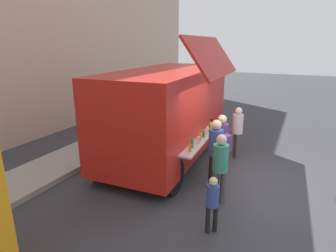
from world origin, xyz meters
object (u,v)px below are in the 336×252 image
Objects in this scene: trash_bin at (157,113)px; customer_mid_with_backpack at (217,147)px; customer_rear_waiting at (220,164)px; child_near_queue at (212,200)px; customer_extra_browsing at (237,128)px; food_truck_main at (168,111)px; customer_front_ordering at (221,140)px.

customer_mid_with_backpack is (-4.94, -4.29, 0.66)m from trash_bin.
customer_rear_waiting reaches higher than child_near_queue.
customer_rear_waiting is 1.43× the size of child_near_queue.
child_near_queue is (-1.81, -0.46, -0.38)m from customer_mid_with_backpack.
customer_extra_browsing is at bearing -44.38° from customer_rear_waiting.
customer_mid_with_backpack is at bearing -139.03° from trash_bin.
customer_mid_with_backpack reaches higher than trash_bin.
trash_bin is 7.34m from customer_rear_waiting.
food_truck_main is at bearing -0.85° from customer_extra_browsing.
child_near_queue is at bearing -144.90° from trash_bin.
customer_rear_waiting is (-2.06, -2.27, -0.54)m from food_truck_main.
food_truck_main is at bearing -147.46° from trash_bin.
customer_rear_waiting is (-5.70, -4.59, 0.58)m from trash_bin.
customer_mid_with_backpack is 0.83m from customer_rear_waiting.
food_truck_main reaches higher than customer_rear_waiting.
customer_mid_with_backpack is 1.91m from child_near_queue.
customer_extra_browsing is (1.49, -0.12, -0.05)m from customer_front_ordering.
customer_front_ordering reaches higher than customer_rear_waiting.
customer_rear_waiting is (-1.47, -0.38, -0.04)m from customer_front_ordering.
trash_bin is at bearing -57.45° from customer_extra_browsing.
customer_rear_waiting is at bearing -135.02° from food_truck_main.
trash_bin is (3.64, 2.32, -1.11)m from food_truck_main.
food_truck_main is at bearing 3.09° from customer_front_ordering.
customer_mid_with_backpack is (-1.30, -1.96, -0.45)m from food_truck_main.
customer_mid_with_backpack reaches higher than customer_front_ordering.
customer_extra_browsing is (-2.73, -4.33, 0.56)m from trash_bin.
food_truck_main is 3.32× the size of customer_front_ordering.
trash_bin is 0.48× the size of customer_mid_with_backpack.
customer_mid_with_backpack is at bearing 116.82° from customer_front_ordering.
food_truck_main is 3.44× the size of customer_rear_waiting.
customer_front_ordering is at bearing -135.14° from trash_bin.
food_truck_main is at bearing -0.30° from child_near_queue.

